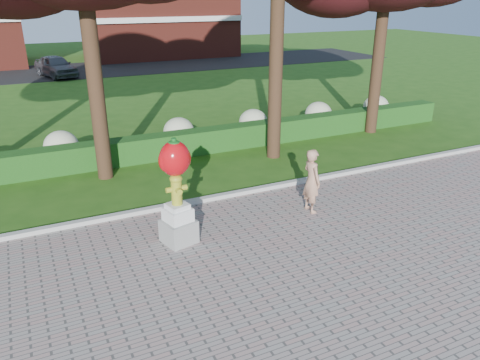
{
  "coord_description": "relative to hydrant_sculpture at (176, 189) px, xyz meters",
  "views": [
    {
      "loc": [
        -3.99,
        -7.58,
        5.17
      ],
      "look_at": [
        0.1,
        1.0,
        1.36
      ],
      "focal_mm": 35.0,
      "sensor_mm": 36.0,
      "label": 1
    }
  ],
  "objects": [
    {
      "name": "ground",
      "position": [
        1.28,
        -1.23,
        -1.3
      ],
      "size": [
        100.0,
        100.0,
        0.0
      ],
      "primitive_type": "plane",
      "color": "#265014",
      "rests_on": "ground"
    },
    {
      "name": "curb",
      "position": [
        1.28,
        1.77,
        -1.23
      ],
      "size": [
        40.0,
        0.18,
        0.15
      ],
      "primitive_type": "cube",
      "color": "#ADADA5",
      "rests_on": "ground"
    },
    {
      "name": "lawn_hedge",
      "position": [
        1.28,
        5.77,
        -0.9
      ],
      "size": [
        24.0,
        0.7,
        0.8
      ],
      "primitive_type": "cube",
      "color": "#134213",
      "rests_on": "ground"
    },
    {
      "name": "hydrangea_row",
      "position": [
        1.85,
        6.77,
        -0.75
      ],
      "size": [
        20.1,
        1.1,
        0.99
      ],
      "color": "#A4AE85",
      "rests_on": "ground"
    },
    {
      "name": "street",
      "position": [
        1.28,
        26.77,
        -1.29
      ],
      "size": [
        50.0,
        8.0,
        0.02
      ],
      "primitive_type": "cube",
      "color": "black",
      "rests_on": "ground"
    },
    {
      "name": "building_right",
      "position": [
        9.28,
        32.77,
        1.9
      ],
      "size": [
        12.0,
        8.0,
        6.4
      ],
      "primitive_type": "cube",
      "color": "maroon",
      "rests_on": "ground"
    },
    {
      "name": "hydrant_sculpture",
      "position": [
        0.0,
        0.0,
        0.0
      ],
      "size": [
        0.79,
        0.79,
        2.39
      ],
      "rotation": [
        0.0,
        0.0,
        0.25
      ],
      "color": "gray",
      "rests_on": "walkway"
    },
    {
      "name": "woman",
      "position": [
        3.5,
        0.1,
        -0.45
      ],
      "size": [
        0.39,
        0.59,
        1.63
      ],
      "primitive_type": "imported",
      "rotation": [
        0.0,
        0.0,
        1.57
      ],
      "color": "tan",
      "rests_on": "walkway"
    },
    {
      "name": "parked_car",
      "position": [
        -0.2,
        24.45,
        -0.59
      ],
      "size": [
        2.75,
        4.36,
        1.38
      ],
      "primitive_type": "imported",
      "rotation": [
        0.0,
        0.0,
        0.3
      ],
      "color": "#47494F",
      "rests_on": "street"
    }
  ]
}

